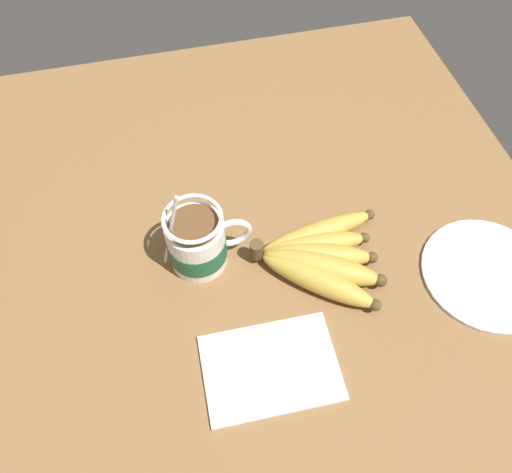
# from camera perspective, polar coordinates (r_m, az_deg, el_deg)

# --- Properties ---
(table) EXTENTS (1.03, 1.03, 0.03)m
(table) POSITION_cam_1_polar(r_m,az_deg,el_deg) (0.75, -3.48, -3.50)
(table) COLOR brown
(table) RESTS_ON ground
(coffee_mug) EXTENTS (0.13, 0.08, 0.15)m
(coffee_mug) POSITION_cam_1_polar(r_m,az_deg,el_deg) (0.70, -6.68, -0.68)
(coffee_mug) COLOR white
(coffee_mug) RESTS_ON table
(banana_bunch) EXTENTS (0.20, 0.18, 0.04)m
(banana_bunch) POSITION_cam_1_polar(r_m,az_deg,el_deg) (0.72, 7.12, -2.37)
(banana_bunch) COLOR #4C381E
(banana_bunch) RESTS_ON table
(napkin) EXTENTS (0.18, 0.13, 0.01)m
(napkin) POSITION_cam_1_polar(r_m,az_deg,el_deg) (0.66, 1.67, -14.76)
(napkin) COLOR beige
(napkin) RESTS_ON table
(small_plate) EXTENTS (0.19, 0.19, 0.01)m
(small_plate) POSITION_cam_1_polar(r_m,az_deg,el_deg) (0.80, 24.90, -3.86)
(small_plate) COLOR silver
(small_plate) RESTS_ON table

